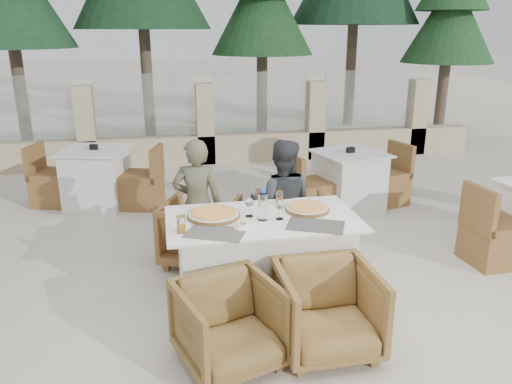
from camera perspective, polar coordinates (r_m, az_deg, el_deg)
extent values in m
plane|color=beige|center=(4.55, 0.20, -11.82)|extent=(80.00, 80.00, 0.00)
cube|color=#F2E7C6|center=(18.03, -8.51, 10.65)|extent=(30.00, 16.00, 0.01)
cone|color=#1D4325|center=(11.22, -26.50, 18.76)|extent=(2.42, 2.42, 5.50)
cone|color=#1F4922|center=(11.30, 0.71, 19.24)|extent=(2.20, 2.20, 5.00)
cone|color=#245127|center=(12.11, 21.20, 16.83)|extent=(1.98, 1.98, 4.50)
cube|color=#615B53|center=(3.87, -4.63, -4.66)|extent=(0.53, 0.46, 0.00)
cube|color=#554F48|center=(4.03, 6.83, -3.81)|extent=(0.53, 0.46, 0.00)
cylinder|color=orange|center=(4.19, -4.87, -2.49)|extent=(0.58, 0.58, 0.06)
cylinder|color=orange|center=(4.34, 5.86, -1.85)|extent=(0.50, 0.50, 0.05)
cylinder|color=#B9D7F4|center=(4.07, 0.78, -1.42)|extent=(0.11, 0.11, 0.27)
cylinder|color=gold|center=(3.88, -8.55, -3.68)|extent=(0.07, 0.07, 0.14)
cylinder|color=#C6781C|center=(4.46, 2.69, -0.67)|extent=(0.08, 0.08, 0.13)
imported|color=brown|center=(5.08, -6.30, -4.42)|extent=(0.93, 0.94, 0.66)
imported|color=brown|center=(5.16, 3.89, -3.97)|extent=(0.84, 0.86, 0.67)
imported|color=brown|center=(3.59, -3.05, -14.95)|extent=(0.84, 0.85, 0.62)
imported|color=olive|center=(3.76, 8.17, -13.21)|extent=(0.70, 0.72, 0.65)
imported|color=#595941|center=(4.87, -6.71, -1.41)|extent=(0.52, 0.39, 1.30)
imported|color=#36383B|center=(4.85, 2.94, -1.48)|extent=(0.74, 0.65, 1.29)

